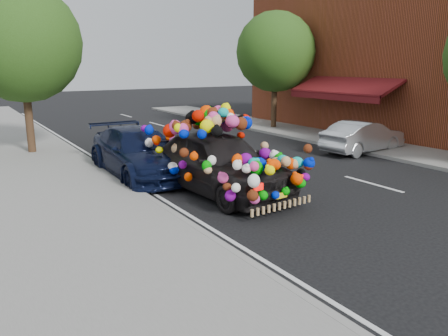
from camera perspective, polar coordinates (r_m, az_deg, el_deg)
name	(u,v)px	position (r m, az deg, el deg)	size (l,w,h in m)	color
ground	(272,206)	(10.51, 6.25, -4.89)	(100.00, 100.00, 0.00)	black
sidewalk	(91,241)	(8.65, -17.00, -9.10)	(4.00, 60.00, 0.12)	gray
kerb	(184,221)	(9.28, -5.28, -6.95)	(0.15, 60.00, 0.13)	gray
footpath_far	(389,149)	(18.32, 20.73, 2.37)	(3.00, 40.00, 0.12)	gray
lane_markings	(373,184)	(12.98, 18.83, -1.97)	(6.00, 50.00, 0.01)	silver
tree_near_sidewalk	(21,43)	(17.48, -24.97, 14.60)	(4.20, 4.20, 6.13)	#332114
tree_far_b	(275,52)	(22.80, 6.72, 14.81)	(4.00, 4.00, 5.90)	#332114
plush_art_car	(217,148)	(11.29, -0.86, 2.58)	(2.62, 5.08, 2.26)	black
navy_sedan	(139,152)	(13.41, -11.03, 2.06)	(1.98, 4.88, 1.42)	black
silver_hatchback	(363,137)	(17.48, 17.71, 3.92)	(1.27, 3.65, 1.20)	silver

